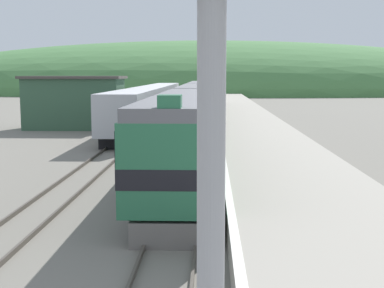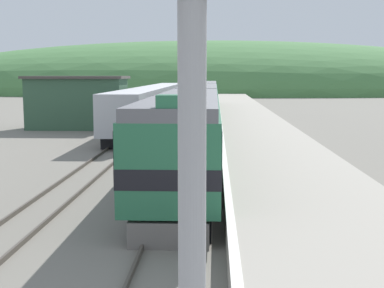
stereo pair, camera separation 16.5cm
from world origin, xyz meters
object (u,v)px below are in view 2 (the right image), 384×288
object	(u,v)px
express_train_lead_car	(187,134)
carriage_third	(205,97)
carriage_second	(200,107)
siding_train	(155,103)
signal_mast_main	(192,40)

from	to	relation	value
express_train_lead_car	carriage_third	distance (m)	40.80
carriage_second	carriage_third	bearing A→B (deg)	90.00
siding_train	signal_mast_main	size ratio (longest dim) A/B	5.90
express_train_lead_car	carriage_second	distance (m)	20.83
carriage_second	carriage_third	world-z (taller)	same
carriage_second	signal_mast_main	world-z (taller)	signal_mast_main
signal_mast_main	express_train_lead_car	bearing A→B (deg)	93.16
express_train_lead_car	signal_mast_main	xyz separation A→B (m)	(1.14, -20.62, 2.95)
carriage_second	carriage_third	xyz separation A→B (m)	(0.00, 19.97, 0.00)
carriage_third	siding_train	xyz separation A→B (m)	(-4.95, -9.70, -0.28)
express_train_lead_car	siding_train	size ratio (longest dim) A/B	0.46
carriage_third	siding_train	world-z (taller)	carriage_third
carriage_second	signal_mast_main	xyz separation A→B (m)	(1.14, -41.45, 2.96)
express_train_lead_car	carriage_second	world-z (taller)	express_train_lead_car
express_train_lead_car	signal_mast_main	bearing A→B (deg)	-86.84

